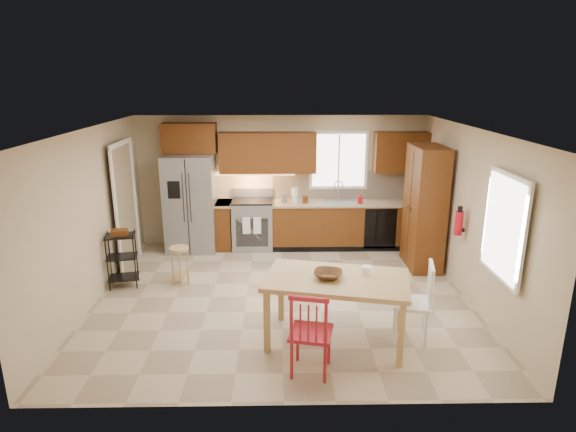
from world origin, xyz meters
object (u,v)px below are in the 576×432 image
(utility_cart, at_px, (122,260))
(refrigerator, at_px, (191,203))
(range_stove, at_px, (253,225))
(soap_bottle, at_px, (360,198))
(bar_stool, at_px, (180,266))
(table_jar, at_px, (366,272))
(dining_table, at_px, (336,310))
(fire_extinguisher, at_px, (459,223))
(table_bowl, at_px, (328,278))
(chair_red, at_px, (311,331))
(chair_white, at_px, (412,301))
(pantry, at_px, (425,208))

(utility_cart, bearing_deg, refrigerator, 53.59)
(range_stove, bearing_deg, soap_bottle, -2.40)
(soap_bottle, distance_m, bar_stool, 3.56)
(range_stove, bearing_deg, table_jar, -64.66)
(refrigerator, xyz_separation_m, dining_table, (2.36, -3.39, -0.49))
(fire_extinguisher, bearing_deg, table_bowl, -145.78)
(refrigerator, relative_size, chair_red, 1.80)
(fire_extinguisher, bearing_deg, range_stove, 147.38)
(dining_table, xyz_separation_m, chair_red, (-0.35, -0.65, 0.09))
(refrigerator, relative_size, dining_table, 1.06)
(refrigerator, relative_size, chair_white, 1.80)
(dining_table, distance_m, bar_stool, 2.86)
(dining_table, bearing_deg, refrigerator, 137.14)
(chair_red, height_order, bar_stool, chair_red)
(chair_red, distance_m, table_bowl, 0.77)
(range_stove, relative_size, dining_table, 0.54)
(fire_extinguisher, bearing_deg, chair_red, -138.36)
(soap_bottle, relative_size, utility_cart, 0.22)
(refrigerator, bearing_deg, bar_stool, -86.97)
(table_jar, bearing_deg, bar_stool, 148.42)
(fire_extinguisher, xyz_separation_m, chair_red, (-2.32, -2.06, -0.60))
(bar_stool, bearing_deg, range_stove, 43.38)
(dining_table, height_order, table_bowl, table_bowl)
(range_stove, relative_size, chair_white, 0.91)
(range_stove, xyz_separation_m, soap_bottle, (2.03, -0.08, 0.54))
(dining_table, relative_size, table_jar, 10.64)
(fire_extinguisher, bearing_deg, bar_stool, 175.70)
(table_jar, bearing_deg, utility_cart, 155.76)
(refrigerator, distance_m, utility_cart, 1.93)
(dining_table, bearing_deg, pantry, 66.60)
(table_bowl, bearing_deg, range_stove, 107.68)
(utility_cart, bearing_deg, fire_extinguisher, -14.26)
(range_stove, bearing_deg, utility_cart, -138.07)
(fire_extinguisher, relative_size, dining_table, 0.21)
(chair_red, bearing_deg, range_stove, 114.14)
(range_stove, xyz_separation_m, dining_table, (1.21, -3.45, -0.04))
(fire_extinguisher, relative_size, table_jar, 2.23)
(soap_bottle, distance_m, fire_extinguisher, 2.27)
(range_stove, distance_m, fire_extinguisher, 3.83)
(fire_extinguisher, distance_m, bar_stool, 4.33)
(dining_table, height_order, chair_white, chair_white)
(table_bowl, bearing_deg, dining_table, 0.00)
(soap_bottle, xyz_separation_m, bar_stool, (-3.09, -1.63, -0.68))
(soap_bottle, height_order, utility_cart, soap_bottle)
(table_bowl, bearing_deg, table_jar, 12.53)
(table_jar, bearing_deg, table_bowl, -167.47)
(pantry, distance_m, chair_red, 3.81)
(pantry, distance_m, dining_table, 3.10)
(refrigerator, xyz_separation_m, range_stove, (1.15, 0.06, -0.45))
(pantry, height_order, chair_red, pantry)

